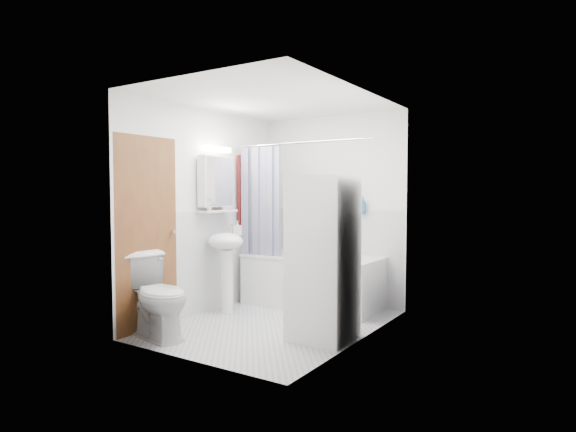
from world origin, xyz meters
The scene contains 20 objects.
floor centered at (0.00, 0.00, 0.00)m, with size 2.60×2.60×0.00m, color silver.
room_walls centered at (0.00, 0.00, 1.49)m, with size 2.60×2.60×2.60m.
wainscot centered at (0.00, 0.29, 0.60)m, with size 1.98×2.58×2.58m.
door centered at (-0.95, -0.55, 1.00)m, with size 0.05×2.00×2.00m.
bathtub centered at (-0.06, 0.92, 0.35)m, with size 1.68×0.80×0.64m.
tub_spout centered at (0.14, 1.25, 0.96)m, with size 0.04×0.04×0.12m, color silver.
curtain_rod centered at (-0.06, 0.58, 2.00)m, with size 0.02×0.02×1.86m, color silver.
shower_curtain centered at (-0.61, 0.58, 1.25)m, with size 0.55×0.02×1.45m.
sink centered at (-0.75, 0.09, 0.70)m, with size 0.44×0.37×1.04m.
medicine_cabinet centered at (-0.90, 0.10, 1.57)m, with size 0.13×0.50×0.71m.
shelf centered at (-0.89, 0.10, 1.20)m, with size 0.18×0.54×0.03m, color silver.
shower_caddy centered at (0.19, 1.24, 1.15)m, with size 0.22×0.06×0.02m, color silver.
towel centered at (-0.94, 0.75, 1.47)m, with size 0.07×0.38×0.91m.
washer_dryer centered at (0.68, -0.17, 0.79)m, with size 0.59×0.58×1.59m.
toilet centered at (-0.72, -1.00, 0.41)m, with size 0.46×0.83×0.81m, color white.
soap_pump centered at (-0.71, 0.25, 0.95)m, with size 0.08×0.17×0.08m, color gray.
shelf_bottle centered at (-0.89, -0.05, 1.25)m, with size 0.07×0.18×0.07m, color gray.
shelf_cup centered at (-0.89, 0.22, 1.26)m, with size 0.10×0.09×0.10m, color gray.
shampoo_a centered at (0.35, 1.24, 1.23)m, with size 0.13×0.17×0.13m, color gray.
shampoo_b centered at (0.47, 1.24, 1.20)m, with size 0.08×0.21×0.08m, color #255E94.
Camera 1 is at (2.89, -4.23, 1.44)m, focal length 30.00 mm.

